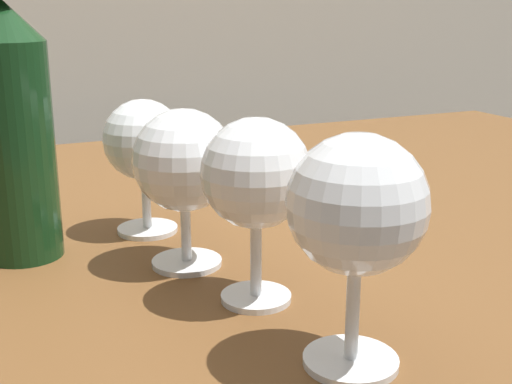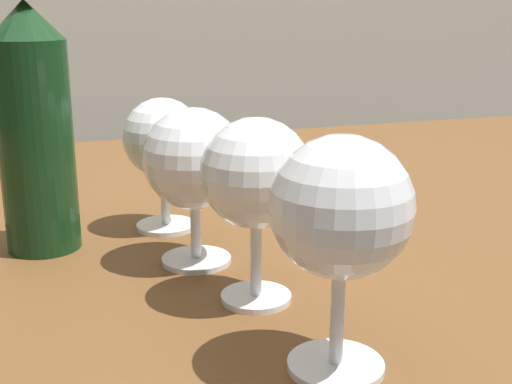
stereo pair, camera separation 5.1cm
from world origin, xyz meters
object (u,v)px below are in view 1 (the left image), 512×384
Objects in this scene: wine_glass_chardonnay at (357,209)px; wine_glass_empty at (184,163)px; wine_glass_merlot at (256,178)px; wine_glass_port at (144,144)px; wine_bottle at (13,124)px.

wine_glass_empty is at bearing 101.83° from wine_glass_chardonnay.
wine_glass_merlot reaches higher than wine_glass_empty.
wine_glass_chardonnay is 1.13× the size of wine_glass_port.
wine_glass_port is at bearing 99.46° from wine_glass_chardonnay.
wine_glass_empty is (-0.03, 0.09, -0.01)m from wine_glass_merlot.
wine_glass_port is at bearing 94.60° from wine_glass_empty.
wine_glass_merlot is 0.24m from wine_bottle.
wine_glass_port is (-0.05, 0.31, -0.01)m from wine_glass_chardonnay.
wine_glass_empty reaches higher than wine_glass_port.
wine_glass_merlot is at bearing -48.42° from wine_bottle.
wine_bottle is at bearing 120.78° from wine_glass_chardonnay.
wine_bottle reaches higher than wine_glass_merlot.
wine_glass_chardonnay is at bearing -59.22° from wine_bottle.
wine_glass_chardonnay is at bearing -80.54° from wine_glass_port.
wine_glass_empty is at bearing -32.68° from wine_bottle.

